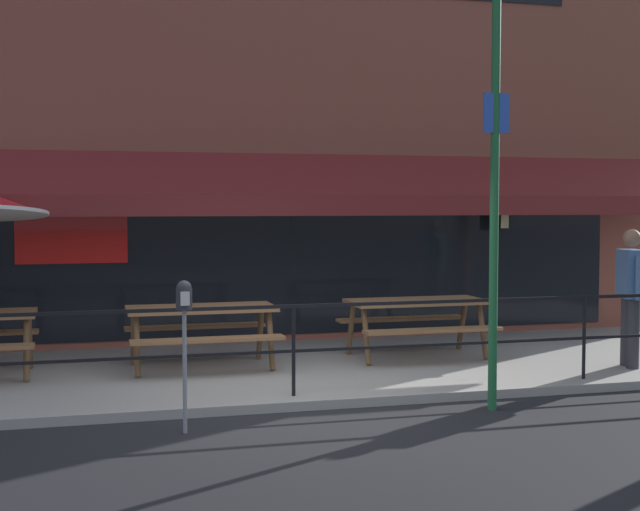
# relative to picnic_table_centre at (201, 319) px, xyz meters

# --- Properties ---
(ground_plane) EXTENTS (120.00, 120.00, 0.00)m
(ground_plane) POSITION_rel_picnic_table_centre_xyz_m (0.72, -2.13, -0.71)
(ground_plane) COLOR black
(patio_deck) EXTENTS (15.00, 4.00, 0.10)m
(patio_deck) POSITION_rel_picnic_table_centre_xyz_m (0.72, -0.13, -0.66)
(patio_deck) COLOR #9E998E
(patio_deck) RESTS_ON ground
(restaurant_building) EXTENTS (15.00, 1.60, 8.45)m
(restaurant_building) POSITION_rel_picnic_table_centre_xyz_m (0.72, 2.10, 3.48)
(restaurant_building) COLOR brown
(restaurant_building) RESTS_ON ground
(patio_railing) EXTENTS (13.84, 0.04, 0.97)m
(patio_railing) POSITION_rel_picnic_table_centre_xyz_m (0.72, -1.83, 0.09)
(patio_railing) COLOR black
(patio_railing) RESTS_ON patio_deck
(picnic_table_centre) EXTENTS (1.80, 1.42, 0.76)m
(picnic_table_centre) POSITION_rel_picnic_table_centre_xyz_m (0.00, 0.00, 0.00)
(picnic_table_centre) COLOR brown
(picnic_table_centre) RESTS_ON patio_deck
(picnic_table_right) EXTENTS (1.80, 1.42, 0.76)m
(picnic_table_right) POSITION_rel_picnic_table_centre_xyz_m (2.83, 0.03, 0.00)
(picnic_table_right) COLOR brown
(picnic_table_right) RESTS_ON patio_deck
(pedestrian_walking) EXTENTS (0.32, 0.61, 1.71)m
(pedestrian_walking) POSITION_rel_picnic_table_centre_xyz_m (5.14, -1.31, 0.35)
(pedestrian_walking) COLOR #333338
(pedestrian_walking) RESTS_ON patio_deck
(parking_meter_near) EXTENTS (0.15, 0.16, 1.42)m
(parking_meter_near) POSITION_rel_picnic_table_centre_xyz_m (-0.52, -2.67, 0.44)
(parking_meter_near) COLOR gray
(parking_meter_near) RESTS_ON ground
(street_sign_pole) EXTENTS (0.28, 0.09, 4.22)m
(street_sign_pole) POSITION_rel_picnic_table_centre_xyz_m (2.65, -2.58, 1.46)
(street_sign_pole) COLOR #1E6033
(street_sign_pole) RESTS_ON ground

